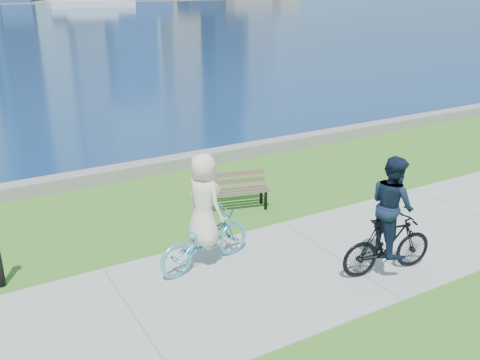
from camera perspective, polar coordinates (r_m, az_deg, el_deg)
name	(u,v)px	position (r m, az deg, el deg)	size (l,w,h in m)	color
ground	(334,257)	(10.55, 10.02, -8.06)	(320.00, 320.00, 0.00)	#32691B
concrete_path	(334,256)	(10.54, 10.03, -8.02)	(80.00, 3.50, 0.02)	#969792
seawall	(195,159)	(15.31, -4.78, 2.20)	(90.00, 0.50, 0.35)	slate
ferry_far	(92,3)	(105.21, -15.55, 17.77)	(15.08, 4.31, 2.05)	white
park_bench	(233,188)	(12.29, -0.70, -0.85)	(1.68, 0.95, 0.82)	black
cyclist_woman	(205,226)	(9.74, -3.80, -4.87)	(1.10, 2.10, 2.17)	#58B2D7
cyclist_man	(390,225)	(9.80, 15.68, -4.69)	(0.82, 1.87, 2.21)	black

